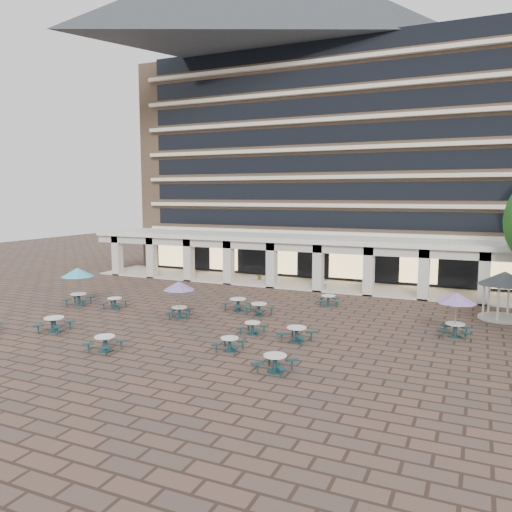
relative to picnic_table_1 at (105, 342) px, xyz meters
The scene contains 19 objects.
ground 8.37m from the picnic_table_1, 67.44° to the left, with size 120.00×120.00×0.00m, color brown.
apartment_building 35.47m from the picnic_table_1, 84.48° to the left, with size 40.00×15.50×25.20m.
retail_arcade 22.88m from the picnic_table_1, 81.90° to the left, with size 42.00×6.60×4.40m.
picnic_table_1 is the anchor object (origin of this frame).
picnic_table_2 6.49m from the picnic_table_1, 24.44° to the left, with size 1.63×1.63×0.71m.
picnic_table_3 10.25m from the picnic_table_1, 33.63° to the left, with size 2.05×2.05×0.82m.
picnic_table_4 12.25m from the picnic_table_1, 139.77° to the left, with size 2.37×2.37×2.74m.
picnic_table_5 5.54m from the picnic_table_1, 162.35° to the left, with size 2.18×2.18×0.86m.
picnic_table_6 7.67m from the picnic_table_1, 92.11° to the left, with size 2.11×2.11×2.44m.
picnic_table_7 9.27m from the picnic_table_1, ahead, with size 1.91×1.91×0.81m.
picnic_table_8 10.07m from the picnic_table_1, 127.16° to the left, with size 1.91×1.91×0.76m.
picnic_table_9 11.25m from the picnic_table_1, 78.28° to the left, with size 2.32×2.32×0.86m.
picnic_table_10 8.30m from the picnic_table_1, 46.87° to the left, with size 1.57×1.57×0.70m.
picnic_table_11 19.49m from the picnic_table_1, 31.77° to the left, with size 2.22×2.22×2.57m.
picnic_table_12 11.17m from the picnic_table_1, 67.98° to the left, with size 2.19×2.19×0.82m.
picnic_table_13 16.94m from the picnic_table_1, 63.19° to the left, with size 2.05×2.05×0.77m.
gazebo 24.99m from the picnic_table_1, 39.76° to the left, with size 3.36×3.36×3.13m.
planter_left 20.62m from the picnic_table_1, 90.78° to the left, with size 1.50×0.60×1.15m.
planter_right 21.23m from the picnic_table_1, 76.17° to the left, with size 1.50×0.71×1.19m.
Camera 1 is at (14.29, -27.45, 8.10)m, focal length 35.00 mm.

